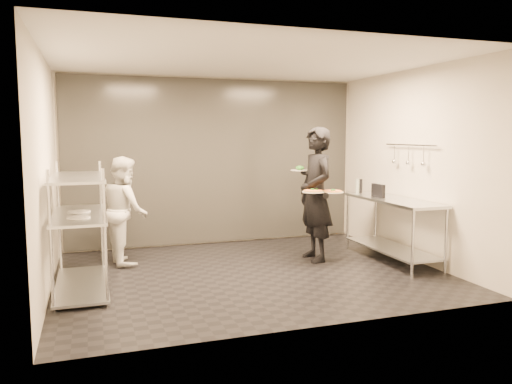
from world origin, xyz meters
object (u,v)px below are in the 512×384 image
object	(u,v)px
salad_plate	(300,169)
waiter	(316,194)
chef	(125,210)
pizza_plate_far	(333,192)
pizza_plate_near	(313,191)
bottle_dark	(360,186)
pos_monitor	(378,191)
bottle_clear	(379,188)
prep_counter	(392,218)
bottle_green	(357,186)
pass_rack	(80,226)

from	to	relation	value
salad_plate	waiter	bearing A→B (deg)	-68.12
chef	pizza_plate_far	world-z (taller)	chef
pizza_plate_near	bottle_dark	xyz separation A→B (m)	(1.13, 0.64, -0.02)
waiter	pizza_plate_near	distance (m)	0.29
pos_monitor	bottle_dark	bearing A→B (deg)	83.29
pizza_plate_near	bottle_clear	distance (m)	1.40
pos_monitor	chef	bearing A→B (deg)	163.38
prep_counter	salad_plate	xyz separation A→B (m)	(-1.18, 0.70, 0.71)
chef	bottle_green	size ratio (longest dim) A/B	6.94
bottle_green	salad_plate	bearing A→B (deg)	-174.49
chef	salad_plate	distance (m)	2.64
salad_plate	pass_rack	bearing A→B (deg)	-167.45
bottle_clear	pizza_plate_near	bearing A→B (deg)	-162.13
pizza_plate_near	salad_plate	size ratio (longest dim) A/B	1.10
chef	bottle_clear	world-z (taller)	chef
prep_counter	bottle_clear	world-z (taller)	bottle_clear
prep_counter	pass_rack	bearing A→B (deg)	-179.97
prep_counter	bottle_green	bearing A→B (deg)	99.25
prep_counter	pos_monitor	bearing A→B (deg)	119.64
bottle_green	bottle_dark	bearing A→B (deg)	0.00
pizza_plate_far	bottle_clear	distance (m)	1.14
waiter	chef	size ratio (longest dim) A/B	1.27
prep_counter	pizza_plate_far	bearing A→B (deg)	172.06
chef	salad_plate	world-z (taller)	chef
salad_plate	bottle_dark	size ratio (longest dim) A/B	1.27
chef	bottle_clear	xyz separation A→B (m)	(3.85, -0.51, 0.24)
chef	bottle_clear	distance (m)	3.89
pizza_plate_far	salad_plate	bearing A→B (deg)	114.67
prep_counter	bottle_dark	bearing A→B (deg)	95.68
pizza_plate_near	bottle_clear	bearing A→B (deg)	17.87
pass_rack	bottle_green	bearing A→B (deg)	10.82
salad_plate	bottle_clear	bearing A→B (deg)	-4.96
salad_plate	bottle_green	xyz separation A→B (m)	(1.05, 0.10, -0.30)
chef	pos_monitor	size ratio (longest dim) A/B	5.62
waiter	pos_monitor	bearing A→B (deg)	78.00
prep_counter	waiter	bearing A→B (deg)	159.75
chef	bottle_green	bearing A→B (deg)	-102.51
pizza_plate_near	pos_monitor	xyz separation A→B (m)	(1.09, 0.05, -0.04)
salad_plate	pos_monitor	distance (m)	1.21
chef	bottle_dark	world-z (taller)	chef
salad_plate	bottle_dark	xyz separation A→B (m)	(1.10, 0.10, -0.30)
pos_monitor	bottle_clear	size ratio (longest dim) A/B	1.50
pass_rack	salad_plate	xyz separation A→B (m)	(3.15, 0.70, 0.57)
pass_rack	pizza_plate_far	world-z (taller)	pass_rack
prep_counter	bottle_green	size ratio (longest dim) A/B	8.08
waiter	salad_plate	size ratio (longest dim) A/B	6.92
bottle_green	pizza_plate_near	bearing A→B (deg)	-149.16
prep_counter	bottle_clear	bearing A→B (deg)	78.11
waiter	bottle_dark	bearing A→B (deg)	111.61
waiter	bottle_green	xyz separation A→B (m)	(0.93, 0.41, 0.05)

